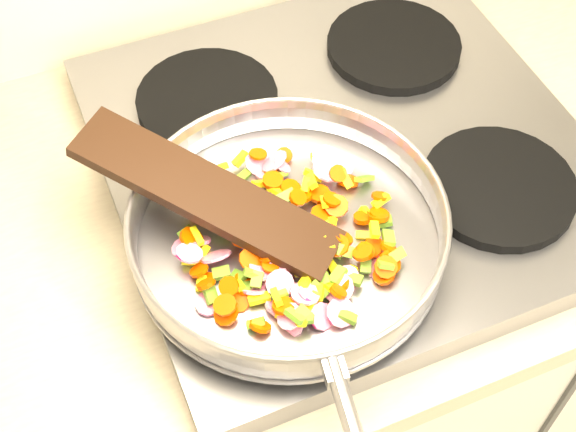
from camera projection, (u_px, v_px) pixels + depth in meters
name	position (u px, v px, depth m)	size (l,w,h in m)	color
cooktop	(345.00, 156.00, 1.05)	(0.60, 0.60, 0.04)	#939399
grate_fl	(288.00, 261.00, 0.92)	(0.19, 0.19, 0.02)	black
grate_fr	(499.00, 187.00, 0.98)	(0.19, 0.19, 0.02)	black
grate_bl	(207.00, 100.00, 1.07)	(0.19, 0.19, 0.02)	black
grate_br	(394.00, 46.00, 1.14)	(0.19, 0.19, 0.02)	black
saute_pan	(288.00, 228.00, 0.90)	(0.40, 0.56, 0.06)	#9E9EA5
vegetable_heap	(290.00, 243.00, 0.90)	(0.27, 0.27, 0.05)	#FFEF12
wooden_spatula	(207.00, 194.00, 0.89)	(0.32, 0.07, 0.01)	black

